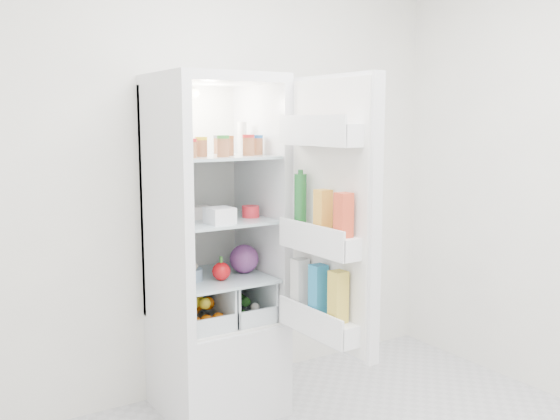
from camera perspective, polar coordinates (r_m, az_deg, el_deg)
room_walls at (r=2.38m, az=11.51°, el=8.66°), size 3.02×3.02×2.61m
refrigerator at (r=3.42m, az=-6.21°, el=-7.11°), size 0.60×0.60×1.80m
shelf_low at (r=3.35m, az=-5.76°, el=-6.12°), size 0.49×0.53×0.01m
shelf_mid at (r=3.29m, az=-5.84°, el=-0.87°), size 0.49×0.53×0.02m
shelf_top at (r=3.25m, az=-5.92°, el=4.88°), size 0.49×0.53×0.02m
crisper_left at (r=3.33m, az=-7.63°, el=-8.54°), size 0.23×0.46×0.22m
crisper_right at (r=3.44m, az=-3.88°, el=-7.97°), size 0.23×0.46×0.22m
condiment_jars at (r=3.19m, az=-5.63°, el=5.73°), size 0.46×0.34×0.08m
squeeze_bottle at (r=3.35m, az=-3.49°, el=6.60°), size 0.06×0.06×0.17m
tub_white at (r=3.11m, az=-5.53°, el=-0.50°), size 0.13×0.13×0.08m
tub_cream at (r=3.29m, az=-7.31°, el=-0.20°), size 0.13×0.13×0.06m
tin_red at (r=3.30m, az=-2.70°, el=-0.14°), size 0.12×0.12×0.06m
foil_tray at (r=3.40m, az=-7.48°, el=-0.13°), size 0.18×0.16×0.04m
red_cabbage at (r=3.38m, az=-3.31°, el=-4.48°), size 0.16×0.16×0.16m
bell_pepper at (r=3.24m, az=-5.39°, el=-5.61°), size 0.09×0.09×0.09m
mushroom_bowl at (r=3.26m, az=-8.24°, el=-5.88°), size 0.15×0.15×0.06m
citrus_pile at (r=3.32m, az=-7.47°, el=-9.06°), size 0.20×0.31×0.16m
veg_pile at (r=3.45m, az=-3.79°, el=-8.71°), size 0.16×0.30×0.10m
fridge_door at (r=2.95m, az=4.52°, el=-1.02°), size 0.18×0.60×1.30m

